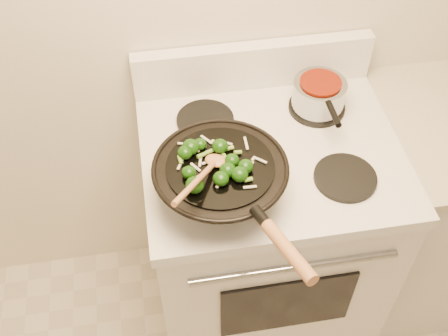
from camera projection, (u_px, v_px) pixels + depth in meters
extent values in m
cube|color=white|center=(263.00, 239.00, 2.04)|extent=(0.76, 0.64, 0.88)
cube|color=white|center=(271.00, 154.00, 1.70)|extent=(0.78, 0.66, 0.04)
cube|color=white|center=(253.00, 66.00, 1.82)|extent=(0.78, 0.05, 0.16)
cylinder|color=#95979D|center=(294.00, 268.00, 1.57)|extent=(0.60, 0.02, 0.02)
cube|color=black|center=(287.00, 305.00, 1.75)|extent=(0.42, 0.01, 0.28)
cylinder|color=black|center=(221.00, 194.00, 1.56)|extent=(0.18, 0.18, 0.01)
cylinder|color=black|center=(345.00, 178.00, 1.60)|extent=(0.18, 0.18, 0.01)
cylinder|color=black|center=(205.00, 120.00, 1.75)|extent=(0.18, 0.18, 0.01)
cylinder|color=black|center=(317.00, 107.00, 1.79)|extent=(0.18, 0.18, 0.01)
torus|color=black|center=(220.00, 167.00, 1.47)|extent=(0.36, 0.36, 0.01)
cylinder|color=black|center=(220.00, 167.00, 1.47)|extent=(0.29, 0.29, 0.01)
cylinder|color=black|center=(260.00, 216.00, 1.33)|extent=(0.05, 0.07, 0.04)
cylinder|color=#A56940|center=(289.00, 251.00, 1.25)|extent=(0.09, 0.19, 0.06)
ellipsoid|color=#113608|center=(191.00, 147.00, 1.49)|extent=(0.05, 0.05, 0.04)
cylinder|color=#4A8B32|center=(196.00, 150.00, 1.50)|extent=(0.02, 0.01, 0.01)
ellipsoid|color=#113608|center=(189.00, 172.00, 1.43)|extent=(0.04, 0.04, 0.03)
ellipsoid|color=#113608|center=(228.00, 170.00, 1.44)|extent=(0.04, 0.04, 0.04)
ellipsoid|color=#113608|center=(220.00, 146.00, 1.49)|extent=(0.04, 0.04, 0.04)
cylinder|color=#4A8B32|center=(225.00, 149.00, 1.50)|extent=(0.02, 0.02, 0.01)
ellipsoid|color=#113608|center=(221.00, 179.00, 1.42)|extent=(0.04, 0.04, 0.04)
ellipsoid|color=#113608|center=(193.00, 185.00, 1.41)|extent=(0.04, 0.04, 0.03)
ellipsoid|color=#113608|center=(232.00, 160.00, 1.46)|extent=(0.04, 0.04, 0.03)
cylinder|color=#4A8B32|center=(236.00, 162.00, 1.47)|extent=(0.02, 0.02, 0.02)
ellipsoid|color=#113608|center=(246.00, 166.00, 1.45)|extent=(0.04, 0.04, 0.04)
ellipsoid|color=#113608|center=(185.00, 153.00, 1.48)|extent=(0.04, 0.04, 0.03)
ellipsoid|color=#113608|center=(200.00, 144.00, 1.50)|extent=(0.04, 0.04, 0.03)
cylinder|color=#4A8B32|center=(204.00, 146.00, 1.51)|extent=(0.02, 0.02, 0.01)
ellipsoid|color=#113608|center=(195.00, 185.00, 1.40)|extent=(0.05, 0.05, 0.04)
ellipsoid|color=#113608|center=(240.00, 174.00, 1.43)|extent=(0.04, 0.04, 0.04)
cube|color=beige|center=(226.00, 143.00, 1.52)|extent=(0.03, 0.02, 0.00)
cube|color=beige|center=(196.00, 167.00, 1.46)|extent=(0.03, 0.03, 0.00)
cube|color=beige|center=(250.00, 187.00, 1.42)|extent=(0.03, 0.01, 0.00)
cube|color=beige|center=(211.00, 161.00, 1.48)|extent=(0.05, 0.02, 0.00)
cube|color=beige|center=(250.00, 166.00, 1.46)|extent=(0.03, 0.03, 0.00)
cube|color=beige|center=(200.00, 161.00, 1.48)|extent=(0.02, 0.04, 0.00)
cube|color=beige|center=(222.00, 155.00, 1.49)|extent=(0.03, 0.05, 0.00)
cube|color=beige|center=(180.00, 164.00, 1.47)|extent=(0.02, 0.04, 0.00)
cube|color=beige|center=(246.00, 143.00, 1.52)|extent=(0.01, 0.05, 0.00)
cube|color=beige|center=(204.00, 173.00, 1.45)|extent=(0.04, 0.03, 0.00)
cube|color=beige|center=(206.00, 140.00, 1.53)|extent=(0.03, 0.04, 0.00)
cube|color=beige|center=(185.00, 144.00, 1.52)|extent=(0.04, 0.02, 0.00)
cube|color=beige|center=(260.00, 160.00, 1.48)|extent=(0.04, 0.03, 0.00)
cylinder|color=olive|center=(230.00, 148.00, 1.50)|extent=(0.02, 0.02, 0.02)
cylinder|color=olive|center=(201.00, 155.00, 1.48)|extent=(0.02, 0.03, 0.01)
cylinder|color=olive|center=(248.00, 180.00, 1.43)|extent=(0.02, 0.03, 0.02)
cylinder|color=olive|center=(238.00, 152.00, 1.49)|extent=(0.02, 0.03, 0.02)
cylinder|color=olive|center=(240.00, 178.00, 1.43)|extent=(0.02, 0.01, 0.01)
cylinder|color=olive|center=(225.00, 157.00, 1.48)|extent=(0.02, 0.02, 0.01)
cylinder|color=olive|center=(209.00, 152.00, 1.49)|extent=(0.03, 0.02, 0.01)
cylinder|color=olive|center=(180.00, 160.00, 1.47)|extent=(0.02, 0.02, 0.01)
sphere|color=beige|center=(213.00, 141.00, 1.52)|extent=(0.01, 0.01, 0.01)
sphere|color=beige|center=(198.00, 151.00, 1.50)|extent=(0.01, 0.01, 0.01)
sphere|color=beige|center=(253.00, 160.00, 1.48)|extent=(0.01, 0.01, 0.01)
sphere|color=beige|center=(201.00, 156.00, 1.49)|extent=(0.01, 0.01, 0.01)
sphere|color=beige|center=(217.00, 187.00, 1.42)|extent=(0.01, 0.01, 0.01)
ellipsoid|color=#A56940|center=(216.00, 161.00, 1.47)|extent=(0.07, 0.07, 0.02)
cylinder|color=#A56940|center=(196.00, 182.00, 1.36)|extent=(0.14, 0.20, 0.11)
cylinder|color=#95979D|center=(319.00, 95.00, 1.75)|extent=(0.17, 0.17, 0.09)
cylinder|color=#611204|center=(321.00, 82.00, 1.72)|extent=(0.13, 0.13, 0.01)
cylinder|color=black|center=(334.00, 114.00, 1.63)|extent=(0.02, 0.10, 0.02)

